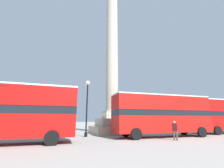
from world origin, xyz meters
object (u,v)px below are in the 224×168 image
bus_a (1,111)px  pedestrian_near_lamp (175,130)px  monument_column (112,71)px  street_lamp (87,102)px  equestrian_statue (2,121)px  bus_c (162,114)px

bus_a → pedestrian_near_lamp: size_ratio=6.54×
monument_column → street_lamp: bearing=-146.8°
equestrian_statue → street_lamp: bearing=-32.5°
equestrian_statue → pedestrian_near_lamp: 19.21m
monument_column → equestrian_statue: (-12.76, 3.36, -6.68)m
bus_a → pedestrian_near_lamp: bus_a is taller
pedestrian_near_lamp → street_lamp: bearing=-165.4°
equestrian_statue → bus_c: bearing=-27.7°
bus_c → bus_a: bearing=-175.5°
pedestrian_near_lamp → monument_column: bearing=163.3°
bus_a → equestrian_statue: 9.19m
pedestrian_near_lamp → equestrian_statue: bearing=-162.3°
equestrian_statue → pedestrian_near_lamp: (15.61, -11.17, -0.68)m
monument_column → equestrian_statue: monument_column is taller
bus_a → bus_c: (14.08, 0.13, -0.02)m
bus_c → pedestrian_near_lamp: (-0.69, -2.41, -1.44)m
bus_c → pedestrian_near_lamp: bearing=-101.9°
monument_column → bus_c: size_ratio=2.26×
bus_a → street_lamp: bearing=27.2°
bus_c → monument_column: bearing=127.2°
monument_column → pedestrian_near_lamp: (2.85, -7.81, -7.36)m
bus_a → bus_c: bus_a is taller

